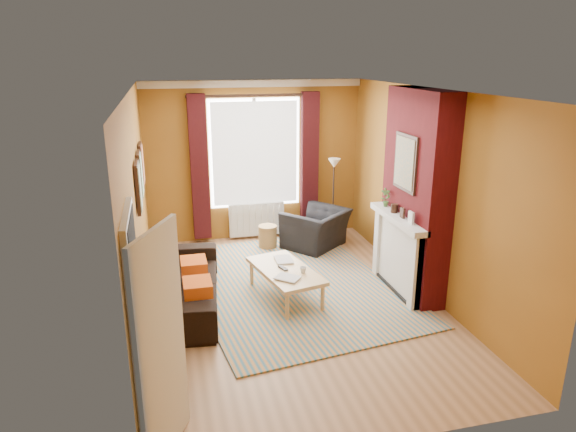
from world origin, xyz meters
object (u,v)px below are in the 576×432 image
at_px(wicker_stool, 268,237).
at_px(floor_lamp, 334,176).
at_px(coffee_table, 285,272).
at_px(sofa, 184,282).
at_px(armchair, 316,229).

distance_m(wicker_stool, floor_lamp, 1.57).
bearing_deg(floor_lamp, coffee_table, -123.39).
distance_m(sofa, wicker_stool, 2.36).
xyz_separation_m(armchair, wicker_stool, (-0.82, 0.16, -0.13)).
bearing_deg(coffee_table, wicker_stool, 72.71).
relative_size(armchair, coffee_table, 0.73).
height_order(armchair, wicker_stool, armchair).
distance_m(armchair, wicker_stool, 0.85).
height_order(wicker_stool, floor_lamp, floor_lamp).
height_order(sofa, coffee_table, sofa).
relative_size(sofa, wicker_stool, 5.64).
bearing_deg(wicker_stool, floor_lamp, 7.38).
distance_m(armchair, coffee_table, 2.02).
xyz_separation_m(armchair, floor_lamp, (0.41, 0.32, 0.84)).
bearing_deg(wicker_stool, coffee_table, -94.48).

